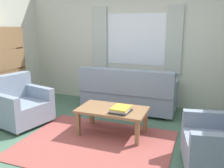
# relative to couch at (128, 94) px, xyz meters

# --- Properties ---
(ground_plane) EXTENTS (6.24, 6.24, 0.00)m
(ground_plane) POSITION_rel_couch_xyz_m (-0.03, -1.60, -0.37)
(ground_plane) COLOR #476B56
(wall_back) EXTENTS (5.32, 0.12, 2.60)m
(wall_back) POSITION_rel_couch_xyz_m (-0.03, 0.66, 0.93)
(wall_back) COLOR beige
(wall_back) RESTS_ON ground_plane
(window_with_curtains) EXTENTS (1.98, 0.07, 1.40)m
(window_with_curtains) POSITION_rel_couch_xyz_m (-0.03, 0.58, 1.08)
(window_with_curtains) COLOR white
(area_rug) EXTENTS (2.25, 1.77, 0.01)m
(area_rug) POSITION_rel_couch_xyz_m (-0.03, -1.60, -0.36)
(area_rug) COLOR #9E4C47
(area_rug) RESTS_ON ground_plane
(couch) EXTENTS (1.90, 0.82, 0.92)m
(couch) POSITION_rel_couch_xyz_m (0.00, 0.00, 0.00)
(couch) COLOR gray
(couch) RESTS_ON ground_plane
(armchair_left) EXTENTS (0.99, 1.01, 0.88)m
(armchair_left) POSITION_rel_couch_xyz_m (-1.64, -1.33, -0.01)
(armchair_left) COLOR gray
(armchair_left) RESTS_ON ground_plane
(coffee_table) EXTENTS (1.10, 0.64, 0.44)m
(coffee_table) POSITION_rel_couch_xyz_m (0.08, -1.16, 0.01)
(coffee_table) COLOR olive
(coffee_table) RESTS_ON ground_plane
(book_stack_on_table) EXTENTS (0.31, 0.34, 0.08)m
(book_stack_on_table) POSITION_rel_couch_xyz_m (0.26, -1.26, 0.11)
(book_stack_on_table) COLOR #2D2D33
(book_stack_on_table) RESTS_ON coffee_table
(bookshelf) EXTENTS (0.30, 0.94, 1.72)m
(bookshelf) POSITION_rel_couch_xyz_m (-2.38, -0.82, 0.40)
(bookshelf) COLOR olive
(bookshelf) RESTS_ON ground_plane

